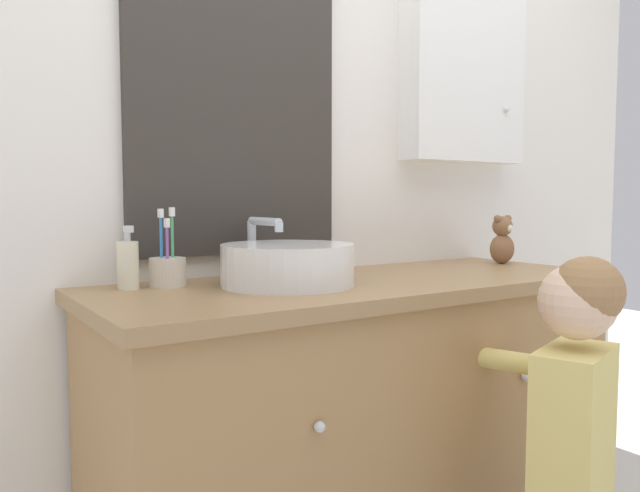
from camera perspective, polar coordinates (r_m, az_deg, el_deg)
wall_back at (r=1.92m, az=-0.59°, el=9.42°), size 3.20×0.18×2.50m
vanity_counter at (r=1.77m, az=4.05°, el=-17.53°), size 1.44×0.56×0.90m
sink_basin at (r=1.54m, az=-3.04°, el=-1.62°), size 0.33×0.38×0.17m
toothbrush_holder at (r=1.57m, az=-13.76°, el=-2.15°), size 0.09×0.09×0.19m
soap_dispenser at (r=1.54m, az=-17.15°, el=-1.59°), size 0.05×0.05×0.15m
child_figure at (r=1.53m, az=22.00°, el=-16.77°), size 0.26×0.49×0.99m
teddy_bear at (r=2.14m, az=16.33°, el=0.47°), size 0.09×0.08×0.16m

